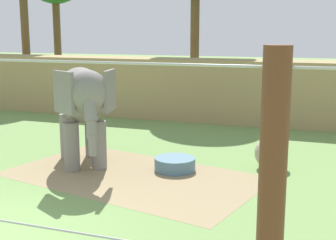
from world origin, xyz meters
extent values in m
cube|color=#937F5B|center=(1.28, 4.38, 0.00)|extent=(7.14, 5.10, 0.01)
cube|color=tan|center=(0.00, 12.57, 1.27)|extent=(36.00, 1.80, 2.53)
cylinder|color=gray|center=(0.15, 4.71, 0.66)|extent=(0.41, 0.41, 1.32)
cylinder|color=gray|center=(-0.44, 4.28, 0.66)|extent=(0.41, 0.41, 1.32)
cylinder|color=gray|center=(-0.65, 5.80, 0.66)|extent=(0.41, 0.41, 1.32)
cylinder|color=gray|center=(-1.23, 5.37, 0.66)|extent=(0.41, 0.41, 1.32)
ellipsoid|color=gray|center=(-0.54, 5.04, 1.96)|extent=(2.51, 2.76, 1.51)
ellipsoid|color=gray|center=(0.37, 3.80, 2.23)|extent=(1.39, 1.37, 1.09)
cube|color=gray|center=(0.77, 4.21, 2.23)|extent=(0.26, 0.85, 1.04)
cube|color=gray|center=(-0.14, 3.54, 2.23)|extent=(0.79, 0.49, 1.04)
cylinder|color=gray|center=(0.61, 3.47, 1.84)|extent=(0.52, 0.55, 0.59)
cylinder|color=gray|center=(0.67, 3.38, 1.42)|extent=(0.40, 0.42, 0.55)
cylinder|color=gray|center=(0.72, 3.32, 1.03)|extent=(0.27, 0.27, 0.52)
cylinder|color=gray|center=(-1.35, 6.14, 1.87)|extent=(0.25, 0.29, 0.75)
sphere|color=tan|center=(4.55, 6.25, 0.44)|extent=(0.87, 0.87, 0.87)
cylinder|color=slate|center=(2.15, 5.22, 0.17)|extent=(1.10, 1.10, 0.35)
cylinder|color=#38607A|center=(2.15, 5.22, 0.32)|extent=(1.01, 1.01, 0.02)
cylinder|color=brown|center=(-0.53, 16.25, 2.81)|extent=(0.44, 0.44, 5.63)
cylinder|color=brown|center=(-9.99, 18.79, 2.84)|extent=(0.44, 0.44, 5.67)
cylinder|color=brown|center=(-10.23, 15.96, 3.10)|extent=(0.44, 0.44, 6.19)
camera|label=1|loc=(6.01, -6.27, 3.72)|focal=50.05mm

